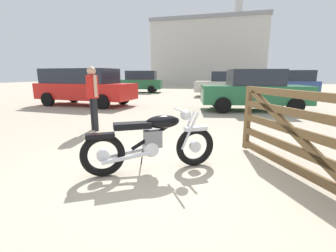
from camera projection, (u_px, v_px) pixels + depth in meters
The scene contains 10 objects.
ground_plane at pixel (165, 174), 3.50m from camera, with size 80.00×80.00×0.00m, color tan.
vintage_motorcycle at pixel (153, 142), 3.55m from camera, with size 1.84×1.17×0.94m.
timber_gate at pixel (310, 133), 3.06m from camera, with size 1.29×2.31×1.60m.
bystander at pixel (93, 92), 6.07m from camera, with size 0.39×0.30×1.66m.
dark_sedan_left at pixel (84, 86), 11.24m from camera, with size 4.82×2.24×1.74m.
blue_hatchback_right at pixel (253, 90), 9.59m from camera, with size 4.44×2.48×1.67m.
silver_sedan_mid at pixel (279, 83), 15.54m from camera, with size 4.75×2.07×1.74m.
white_estate_far at pixel (140, 81), 19.65m from camera, with size 4.11×2.28×1.78m.
pale_sedan_back at pixel (227, 84), 15.78m from camera, with size 4.23×1.97×1.67m.
industrial_building at pixel (210, 53), 36.59m from camera, with size 16.54×10.50×21.08m.
Camera 1 is at (0.84, -3.15, 1.45)m, focal length 25.01 mm.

